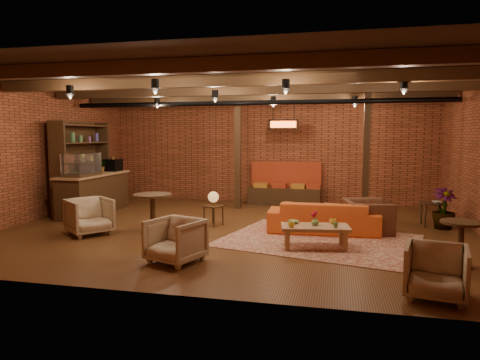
% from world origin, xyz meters
% --- Properties ---
extents(floor, '(10.00, 10.00, 0.00)m').
position_xyz_m(floor, '(0.00, 0.00, 0.00)').
color(floor, '#37180D').
rests_on(floor, ground).
extents(ceiling, '(10.00, 8.00, 0.02)m').
position_xyz_m(ceiling, '(0.00, 0.00, 3.20)').
color(ceiling, black).
rests_on(ceiling, wall_back).
extents(wall_back, '(10.00, 0.02, 3.20)m').
position_xyz_m(wall_back, '(0.00, 4.00, 1.60)').
color(wall_back, brown).
rests_on(wall_back, ground).
extents(wall_front, '(10.00, 0.02, 3.20)m').
position_xyz_m(wall_front, '(0.00, -4.00, 1.60)').
color(wall_front, brown).
rests_on(wall_front, ground).
extents(wall_left, '(0.02, 8.00, 3.20)m').
position_xyz_m(wall_left, '(-5.00, 0.00, 1.60)').
color(wall_left, brown).
rests_on(wall_left, ground).
extents(ceiling_beams, '(9.80, 6.40, 0.22)m').
position_xyz_m(ceiling_beams, '(0.00, 0.00, 3.08)').
color(ceiling_beams, black).
rests_on(ceiling_beams, ceiling).
extents(ceiling_pipe, '(9.60, 0.12, 0.12)m').
position_xyz_m(ceiling_pipe, '(0.00, 1.60, 2.85)').
color(ceiling_pipe, black).
rests_on(ceiling_pipe, ceiling).
extents(post_left, '(0.16, 0.16, 3.20)m').
position_xyz_m(post_left, '(-0.60, 2.60, 1.60)').
color(post_left, black).
rests_on(post_left, ground).
extents(post_right, '(0.16, 0.16, 3.20)m').
position_xyz_m(post_right, '(2.80, 2.00, 1.60)').
color(post_right, black).
rests_on(post_right, ground).
extents(service_counter, '(0.80, 2.50, 1.60)m').
position_xyz_m(service_counter, '(-4.10, 1.00, 0.80)').
color(service_counter, black).
rests_on(service_counter, ground).
extents(plant_counter, '(0.35, 0.39, 0.30)m').
position_xyz_m(plant_counter, '(-4.00, 1.20, 1.22)').
color(plant_counter, '#337F33').
rests_on(plant_counter, service_counter).
extents(shelving_hutch, '(0.52, 2.00, 2.40)m').
position_xyz_m(shelving_hutch, '(-4.50, 1.10, 1.20)').
color(shelving_hutch, black).
rests_on(shelving_hutch, ground).
extents(banquette, '(2.10, 0.70, 1.00)m').
position_xyz_m(banquette, '(0.60, 3.55, 0.50)').
color(banquette, '#A8371C').
rests_on(banquette, ground).
extents(service_sign, '(0.86, 0.06, 0.30)m').
position_xyz_m(service_sign, '(0.60, 3.10, 2.35)').
color(service_sign, '#E24E16').
rests_on(service_sign, ceiling).
extents(ceiling_spotlights, '(6.40, 4.40, 0.28)m').
position_xyz_m(ceiling_spotlights, '(0.00, 0.00, 2.86)').
color(ceiling_spotlights, black).
rests_on(ceiling_spotlights, ceiling).
extents(rug, '(4.16, 3.54, 0.01)m').
position_xyz_m(rug, '(1.79, -0.68, 0.01)').
color(rug, maroon).
rests_on(rug, floor).
extents(sofa, '(2.32, 0.97, 0.67)m').
position_xyz_m(sofa, '(1.84, 0.05, 0.33)').
color(sofa, '#C64F1B').
rests_on(sofa, floor).
extents(coffee_table, '(1.29, 0.78, 0.67)m').
position_xyz_m(coffee_table, '(1.72, -1.27, 0.37)').
color(coffee_table, '#A5744D').
rests_on(coffee_table, floor).
extents(side_table_lamp, '(0.49, 0.49, 0.78)m').
position_xyz_m(side_table_lamp, '(-0.62, 0.22, 0.59)').
color(side_table_lamp, black).
rests_on(side_table_lamp, floor).
extents(round_table_left, '(0.80, 0.80, 0.83)m').
position_xyz_m(round_table_left, '(-1.64, -0.81, 0.56)').
color(round_table_left, black).
rests_on(round_table_left, floor).
extents(armchair_a, '(1.09, 1.10, 0.83)m').
position_xyz_m(armchair_a, '(-2.88, -1.19, 0.42)').
color(armchair_a, beige).
rests_on(armchair_a, floor).
extents(armchair_b, '(0.96, 0.93, 0.79)m').
position_xyz_m(armchair_b, '(-0.42, -2.64, 0.39)').
color(armchair_b, beige).
rests_on(armchair_b, floor).
extents(armchair_right, '(0.86, 1.14, 0.90)m').
position_xyz_m(armchair_right, '(2.76, 0.30, 0.45)').
color(armchair_right, brown).
rests_on(armchair_right, floor).
extents(side_table_book, '(0.51, 0.51, 0.57)m').
position_xyz_m(side_table_book, '(4.23, 1.27, 0.50)').
color(side_table_book, black).
rests_on(side_table_book, floor).
extents(round_table_right, '(0.62, 0.62, 0.72)m').
position_xyz_m(round_table_right, '(4.00, -1.89, 0.48)').
color(round_table_right, black).
rests_on(round_table_right, floor).
extents(armchair_far, '(0.86, 0.82, 0.75)m').
position_xyz_m(armchair_far, '(3.34, -3.36, 0.38)').
color(armchair_far, beige).
rests_on(armchair_far, floor).
extents(plant_tall, '(1.91, 1.91, 2.70)m').
position_xyz_m(plant_tall, '(4.40, 1.00, 1.35)').
color(plant_tall, '#4C7F4C').
rests_on(plant_tall, floor).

